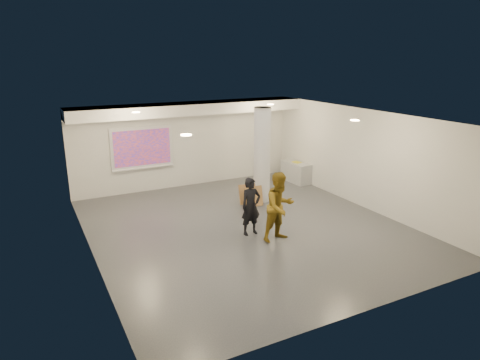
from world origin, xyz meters
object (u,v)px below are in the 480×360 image
projection_screen (142,148)px  woman (251,206)px  man (280,207)px  column (262,155)px  credenza (296,172)px

projection_screen → woman: 5.15m
woman → man: size_ratio=0.86×
column → credenza: column is taller
woman → column: bearing=51.8°
projection_screen → man: bearing=-70.4°
credenza → woman: (-3.82, -3.49, 0.39)m
projection_screen → column: bearing=-40.6°
projection_screen → man: 5.89m
column → projection_screen: column is taller
credenza → woman: bearing=-140.6°
projection_screen → woman: bearing=-72.9°
man → credenza: bearing=43.1°
credenza → man: man is taller
projection_screen → credenza: (5.32, -1.37, -1.16)m
column → credenza: (2.22, 1.28, -1.13)m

